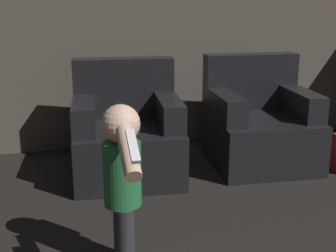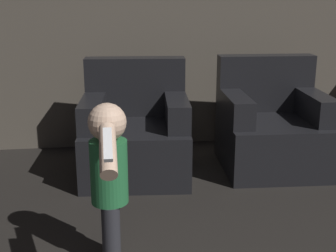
% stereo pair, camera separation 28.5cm
% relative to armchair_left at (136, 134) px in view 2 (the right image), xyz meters
% --- Properties ---
extents(armchair_left, '(0.84, 0.83, 0.84)m').
position_rel_armchair_left_xyz_m(armchair_left, '(0.00, 0.00, 0.00)').
color(armchair_left, black).
rests_on(armchair_left, ground_plane).
extents(armchair_right, '(0.81, 0.81, 0.84)m').
position_rel_armchair_left_xyz_m(armchair_right, '(1.06, 0.00, 0.00)').
color(armchair_right, black).
rests_on(armchair_right, ground_plane).
extents(person_toddler, '(0.18, 0.58, 0.83)m').
position_rel_armchair_left_xyz_m(person_toddler, '(-0.21, -1.23, 0.19)').
color(person_toddler, '#28282D').
rests_on(person_toddler, ground_plane).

